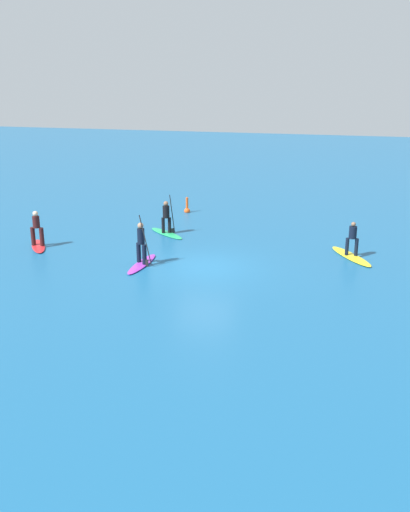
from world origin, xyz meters
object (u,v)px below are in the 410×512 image
at_px(surfer_on_yellow_board, 351,249).
at_px(surfer_on_green_board, 166,224).
at_px(surfer_on_red_board, 37,237).
at_px(surfer_on_purple_board, 142,253).
at_px(marker_buoy, 187,209).

xyz_separation_m(surfer_on_yellow_board, surfer_on_green_board, (-9.39, 1.50, 0.17)).
bearing_deg(surfer_on_yellow_board, surfer_on_red_board, -113.03).
bearing_deg(surfer_on_purple_board, marker_buoy, -173.42).
bearing_deg(surfer_on_green_board, marker_buoy, 133.17).
xyz_separation_m(surfer_on_purple_board, marker_buoy, (-1.07, 10.05, -0.34)).
height_order(surfer_on_green_board, marker_buoy, surfer_on_green_board).
distance_m(surfer_on_yellow_board, marker_buoy, 11.76).
bearing_deg(surfer_on_purple_board, surfer_on_green_board, -172.34).
height_order(surfer_on_yellow_board, surfer_on_red_board, surfer_on_red_board).
bearing_deg(surfer_on_green_board, surfer_on_red_board, -104.93).
distance_m(surfer_on_purple_board, marker_buoy, 10.11).
bearing_deg(surfer_on_yellow_board, marker_buoy, -155.72).
bearing_deg(marker_buoy, surfer_on_red_board, -118.20).
bearing_deg(surfer_on_purple_board, surfer_on_red_board, -101.04).
xyz_separation_m(surfer_on_purple_board, surfer_on_red_board, (-5.82, 1.19, -0.02)).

